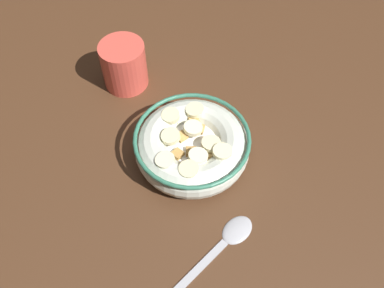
{
  "coord_description": "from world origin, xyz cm",
  "views": [
    {
      "loc": [
        -33.81,
        -2.77,
        51.1
      ],
      "look_at": [
        0.0,
        0.0,
        3.0
      ],
      "focal_mm": 39.15,
      "sensor_mm": 36.0,
      "label": 1
    }
  ],
  "objects": [
    {
      "name": "ground_plane",
      "position": [
        0.0,
        0.0,
        -1.0
      ],
      "size": [
        117.89,
        117.89,
        2.0
      ],
      "primitive_type": "cube",
      "color": "#472B19"
    },
    {
      "name": "cereal_bowl",
      "position": [
        -0.01,
        0.01,
        2.63
      ],
      "size": [
        16.39,
        16.39,
        5.23
      ],
      "color": "beige",
      "rests_on": "ground_plane"
    },
    {
      "name": "spoon",
      "position": [
        -12.82,
        -5.41,
        0.34
      ],
      "size": [
        14.16,
        12.39,
        0.8
      ],
      "color": "#A5A5AD",
      "rests_on": "ground_plane"
    },
    {
      "name": "coffee_mug",
      "position": [
        14.07,
        12.02,
        3.84
      ],
      "size": [
        9.74,
        7.19,
        7.68
      ],
      "color": "#D84C3F",
      "rests_on": "ground_plane"
    }
  ]
}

